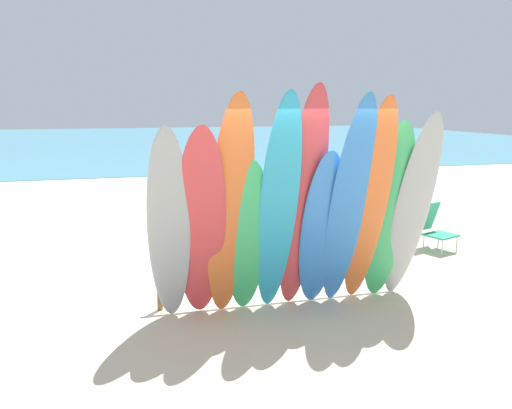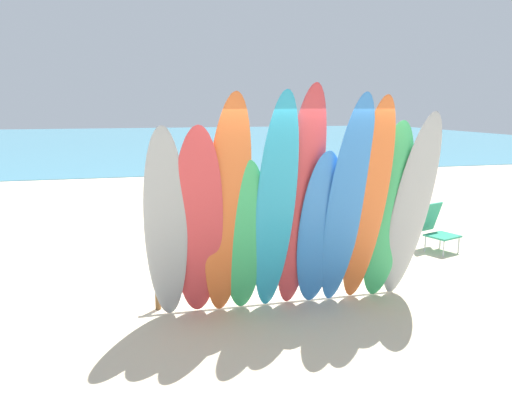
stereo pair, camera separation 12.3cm
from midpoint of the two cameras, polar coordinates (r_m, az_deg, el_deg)
ground at (r=20.50m, az=-8.58°, el=3.73°), size 60.00×60.00×0.00m
ocean_water at (r=38.85m, az=-11.42°, el=7.03°), size 60.00×40.00×0.02m
surfboard_rack at (r=6.88m, az=3.55°, el=-6.30°), size 3.42×0.07×0.62m
surfboard_grey_0 at (r=5.87m, az=-9.34°, el=-2.64°), size 0.56×0.84×2.35m
surfboard_red_1 at (r=5.90m, az=-5.86°, el=-2.46°), size 0.64×0.91×2.35m
surfboard_orange_2 at (r=5.89m, az=-2.62°, el=-0.76°), size 0.59×0.89×2.69m
surfboard_green_3 at (r=6.13m, az=-0.66°, el=-3.78°), size 0.51×0.67×1.96m
surfboard_teal_4 at (r=6.00m, az=2.75°, el=-0.42°), size 0.48×0.94×2.72m
surfboard_red_5 at (r=6.18m, az=5.50°, el=0.24°), size 0.60×0.86×2.79m
surfboard_blue_6 at (r=6.37m, az=7.48°, el=-2.92°), size 0.54×0.70×2.05m
surfboard_blue_7 at (r=6.27m, az=10.48°, el=-0.21°), size 0.49×0.96×2.69m
surfboard_orange_8 at (r=6.42m, az=12.72°, el=-0.16°), size 0.55×1.03×2.67m
surfboard_green_9 at (r=6.68m, az=14.80°, el=-1.07°), size 0.61×0.78×2.38m
surfboard_grey_10 at (r=6.78m, az=17.23°, el=-0.56°), size 0.52×0.88×2.49m
beachgoer_midbeach at (r=10.05m, az=12.93°, el=1.20°), size 0.51×0.37×1.54m
beachgoer_photographing at (r=10.69m, az=-6.08°, el=1.99°), size 0.58×0.25×1.53m
beach_chair_red at (r=9.65m, az=19.53°, el=-2.28°), size 0.69×0.77×0.84m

